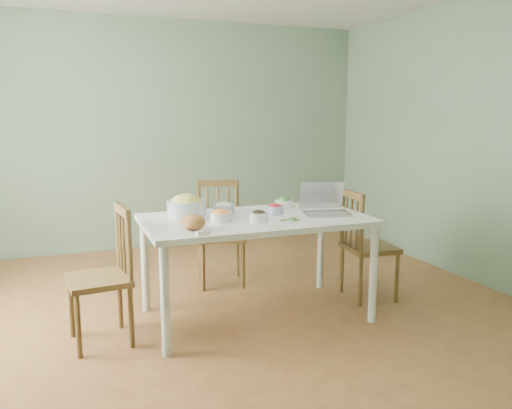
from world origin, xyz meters
name	(u,v)px	position (x,y,z in m)	size (l,w,h in m)	color
floor	(230,319)	(0.00, 0.00, 0.00)	(5.00, 5.00, 0.00)	brown
wall_back	(164,135)	(0.00, 2.50, 1.35)	(5.00, 0.00, 2.70)	slate
wall_front	(494,199)	(0.00, -2.50, 1.35)	(5.00, 0.00, 2.70)	slate
wall_right	(488,142)	(2.50, 0.00, 1.35)	(0.00, 5.00, 2.70)	slate
dining_table	(256,267)	(0.22, -0.01, 0.40)	(1.73, 0.97, 0.81)	white
chair_far	(221,234)	(0.19, 0.86, 0.49)	(0.43, 0.41, 0.97)	#3E2C19
chair_left	(98,276)	(-0.97, -0.06, 0.48)	(0.43, 0.41, 0.97)	#3E2C19
chair_right	(370,245)	(1.30, 0.04, 0.48)	(0.42, 0.40, 0.96)	#3E2C19
bread_boule	(194,222)	(-0.34, -0.26, 0.86)	(0.17, 0.17, 0.11)	#A0622F
butter_stick	(203,233)	(-0.31, -0.43, 0.82)	(0.10, 0.03, 0.03)	white
bowl_squash	(187,206)	(-0.28, 0.19, 0.90)	(0.30, 0.30, 0.17)	tan
bowl_carrot	(221,216)	(-0.08, -0.07, 0.85)	(0.16, 0.16, 0.09)	orange
bowl_onion	(224,208)	(0.03, 0.22, 0.86)	(0.17, 0.17, 0.09)	silver
bowl_mushroom	(259,216)	(0.17, -0.18, 0.85)	(0.13, 0.13, 0.09)	black
bowl_redpep	(275,209)	(0.41, 0.06, 0.85)	(0.14, 0.14, 0.08)	#BA2338
bowl_broccoli	(284,203)	(0.58, 0.27, 0.86)	(0.15, 0.15, 0.09)	#28682B
flatbread	(285,205)	(0.63, 0.37, 0.82)	(0.19, 0.19, 0.02)	beige
basil_bunch	(289,219)	(0.41, -0.20, 0.82)	(0.19, 0.19, 0.02)	#1D571E
laptop	(327,200)	(0.78, -0.11, 0.93)	(0.36, 0.33, 0.24)	silver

